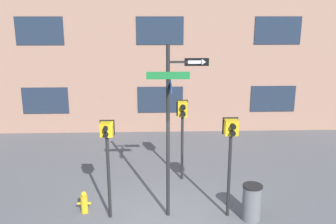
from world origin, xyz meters
name	(u,v)px	position (x,y,z in m)	size (l,w,h in m)	color
ground_plane	(165,224)	(0.00, 0.00, 0.00)	(60.00, 60.00, 0.00)	#515154
street_sign_pole	(171,118)	(0.16, 0.41, 2.56)	(1.43, 1.04, 4.30)	black
pedestrian_signal_left	(107,145)	(-1.38, 0.36, 1.93)	(0.35, 0.40, 2.51)	black
pedestrian_signal_right	(231,141)	(1.58, 0.33, 1.99)	(0.38, 0.40, 2.55)	black
pedestrian_signal_across	(182,119)	(0.58, 2.53, 1.94)	(0.34, 0.40, 2.48)	black
fire_hydrant	(84,202)	(-2.06, 0.61, 0.28)	(0.34, 0.18, 0.59)	gold
trash_bin	(252,202)	(2.13, 0.14, 0.46)	(0.49, 0.49, 0.92)	#59595B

